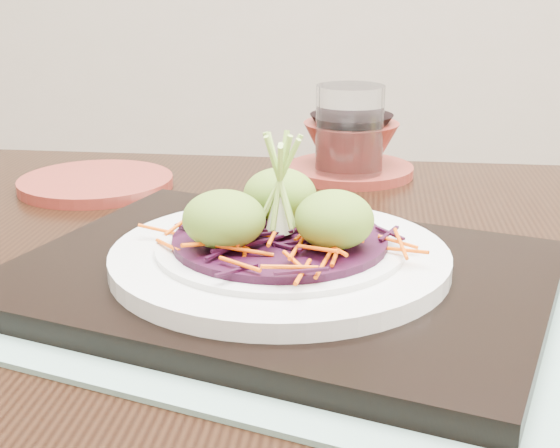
{
  "coord_description": "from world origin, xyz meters",
  "views": [
    {
      "loc": [
        -0.06,
        -0.7,
        0.98
      ],
      "look_at": [
        -0.07,
        -0.11,
        0.79
      ],
      "focal_mm": 50.0,
      "sensor_mm": 36.0,
      "label": 1
    }
  ],
  "objects_px": {
    "water_glass": "(349,134)",
    "terracotta_bowl_set": "(351,152)",
    "white_plate": "(280,256)",
    "serving_tray": "(280,277)",
    "terracotta_side_plate": "(96,183)",
    "dining_table": "(326,367)"
  },
  "relations": [
    {
      "from": "serving_tray",
      "to": "terracotta_side_plate",
      "type": "height_order",
      "value": "serving_tray"
    },
    {
      "from": "water_glass",
      "to": "serving_tray",
      "type": "bearing_deg",
      "value": -103.28
    },
    {
      "from": "dining_table",
      "to": "serving_tray",
      "type": "bearing_deg",
      "value": -119.39
    },
    {
      "from": "serving_tray",
      "to": "white_plate",
      "type": "height_order",
      "value": "white_plate"
    },
    {
      "from": "water_glass",
      "to": "terracotta_side_plate",
      "type": "bearing_deg",
      "value": -173.57
    },
    {
      "from": "white_plate",
      "to": "water_glass",
      "type": "bearing_deg",
      "value": 76.72
    },
    {
      "from": "serving_tray",
      "to": "terracotta_bowl_set",
      "type": "bearing_deg",
      "value": 100.54
    },
    {
      "from": "white_plate",
      "to": "water_glass",
      "type": "xyz_separation_m",
      "value": [
        0.08,
        0.34,
        0.03
      ]
    },
    {
      "from": "water_glass",
      "to": "terracotta_bowl_set",
      "type": "relative_size",
      "value": 0.61
    },
    {
      "from": "terracotta_side_plate",
      "to": "serving_tray",
      "type": "bearing_deg",
      "value": -54.47
    },
    {
      "from": "water_glass",
      "to": "terracotta_bowl_set",
      "type": "xyz_separation_m",
      "value": [
        0.0,
        0.03,
        -0.03
      ]
    },
    {
      "from": "white_plate",
      "to": "water_glass",
      "type": "height_order",
      "value": "water_glass"
    },
    {
      "from": "dining_table",
      "to": "terracotta_side_plate",
      "type": "xyz_separation_m",
      "value": [
        -0.26,
        0.25,
        0.1
      ]
    },
    {
      "from": "white_plate",
      "to": "serving_tray",
      "type": "bearing_deg",
      "value": 63.43
    },
    {
      "from": "dining_table",
      "to": "terracotta_side_plate",
      "type": "height_order",
      "value": "terracotta_side_plate"
    },
    {
      "from": "serving_tray",
      "to": "terracotta_bowl_set",
      "type": "xyz_separation_m",
      "value": [
        0.08,
        0.37,
        0.02
      ]
    },
    {
      "from": "dining_table",
      "to": "water_glass",
      "type": "relative_size",
      "value": 11.0
    },
    {
      "from": "serving_tray",
      "to": "water_glass",
      "type": "relative_size",
      "value": 3.55
    },
    {
      "from": "serving_tray",
      "to": "white_plate",
      "type": "xyz_separation_m",
      "value": [
        -0.0,
        -0.0,
        0.02
      ]
    },
    {
      "from": "white_plate",
      "to": "water_glass",
      "type": "relative_size",
      "value": 2.31
    },
    {
      "from": "white_plate",
      "to": "terracotta_side_plate",
      "type": "height_order",
      "value": "white_plate"
    },
    {
      "from": "white_plate",
      "to": "terracotta_side_plate",
      "type": "xyz_separation_m",
      "value": [
        -0.22,
        0.3,
        -0.02
      ]
    }
  ]
}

